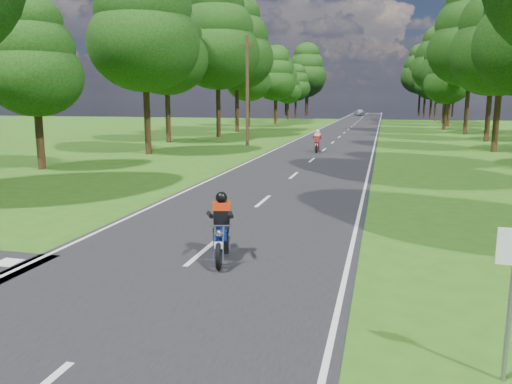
# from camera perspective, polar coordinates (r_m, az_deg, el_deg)

# --- Properties ---
(ground) EXTENTS (160.00, 160.00, 0.00)m
(ground) POSITION_cam_1_polar(r_m,az_deg,el_deg) (9.81, -10.34, -10.33)
(ground) COLOR #2D5714
(ground) RESTS_ON ground
(main_road) EXTENTS (7.00, 140.00, 0.02)m
(main_road) POSITION_cam_1_polar(r_m,az_deg,el_deg) (58.54, 10.51, 7.04)
(main_road) COLOR black
(main_road) RESTS_ON ground
(road_markings) EXTENTS (7.40, 140.00, 0.01)m
(road_markings) POSITION_cam_1_polar(r_m,az_deg,el_deg) (56.68, 10.24, 6.95)
(road_markings) COLOR silver
(road_markings) RESTS_ON main_road
(treeline) EXTENTS (40.00, 115.35, 14.78)m
(treeline) POSITION_cam_1_polar(r_m,az_deg,el_deg) (68.58, 12.57, 14.36)
(treeline) COLOR black
(treeline) RESTS_ON ground
(telegraph_pole) EXTENTS (1.20, 0.26, 8.00)m
(telegraph_pole) POSITION_cam_1_polar(r_m,az_deg,el_deg) (37.64, -1.00, 11.52)
(telegraph_pole) COLOR #382616
(telegraph_pole) RESTS_ON ground
(rider_near_blue) EXTENTS (1.00, 1.85, 1.47)m
(rider_near_blue) POSITION_cam_1_polar(r_m,az_deg,el_deg) (10.90, -4.00, -3.90)
(rider_near_blue) COLOR navy
(rider_near_blue) RESTS_ON main_road
(rider_far_red) EXTENTS (0.70, 1.79, 1.47)m
(rider_far_red) POSITION_cam_1_polar(r_m,az_deg,el_deg) (33.16, 7.01, 5.82)
(rider_far_red) COLOR #AF0D22
(rider_far_red) RESTS_ON main_road
(distant_car) EXTENTS (2.73, 4.16, 1.32)m
(distant_car) POSITION_cam_1_polar(r_m,az_deg,el_deg) (106.74, 11.74, 8.90)
(distant_car) COLOR silver
(distant_car) RESTS_ON main_road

